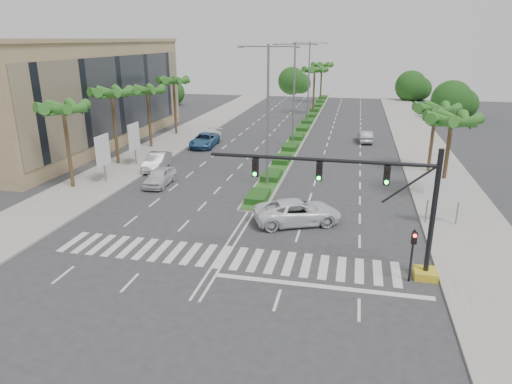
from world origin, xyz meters
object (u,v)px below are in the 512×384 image
at_px(car_parked_c, 205,140).
at_px(car_parked_d, 209,137).
at_px(car_crossing, 298,212).
at_px(car_right, 365,136).
at_px(car_parked_b, 157,161).
at_px(car_parked_a, 160,177).

xyz_separation_m(car_parked_c, car_parked_d, (-0.05, 1.93, -0.03)).
distance_m(car_parked_c, car_parked_d, 1.93).
distance_m(car_crossing, car_right, 28.81).
height_order(car_parked_b, car_parked_d, car_parked_b).
relative_size(car_parked_a, car_crossing, 0.74).
bearing_deg(car_parked_b, car_parked_d, 77.41).
bearing_deg(car_parked_c, car_parked_b, -100.89).
bearing_deg(car_right, car_parked_d, 8.25).
relative_size(car_parked_a, car_parked_d, 0.86).
bearing_deg(car_right, car_parked_b, 34.51).
height_order(car_parked_c, car_right, car_parked_c).
bearing_deg(car_right, car_parked_a, 44.88).
distance_m(car_parked_c, car_crossing, 25.77).
bearing_deg(car_parked_d, car_parked_a, -85.32).
bearing_deg(car_parked_c, car_parked_a, -89.77).
bearing_deg(car_right, car_crossing, 74.16).
distance_m(car_parked_b, car_right, 26.78).
height_order(car_parked_a, car_right, car_parked_a).
height_order(car_parked_a, car_parked_d, car_parked_a).
bearing_deg(car_parked_d, car_parked_b, -94.84).
bearing_deg(car_parked_c, car_crossing, -60.28).
bearing_deg(car_parked_b, car_right, 34.31).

